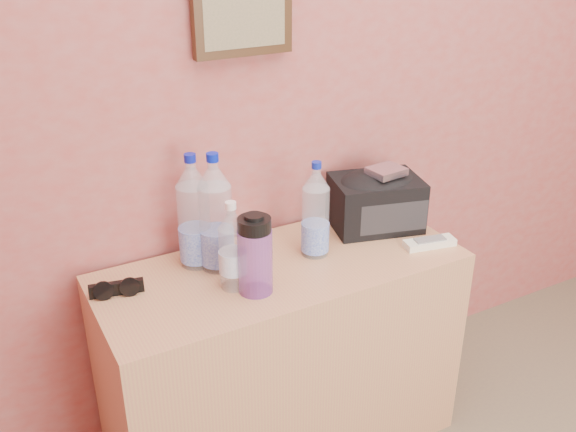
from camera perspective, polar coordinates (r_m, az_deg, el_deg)
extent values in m
plane|color=#A56462|center=(2.06, 3.60, 17.01)|extent=(4.00, 0.00, 4.00)
cube|color=tan|center=(2.12, -0.51, -12.54)|extent=(1.11, 0.46, 0.69)
cylinder|color=white|center=(1.88, -8.35, -0.15)|extent=(0.09, 0.09, 0.30)
cylinder|color=#0D179C|center=(1.81, -8.71, 5.12)|extent=(0.03, 0.03, 0.02)
cylinder|color=white|center=(1.86, -6.44, -0.29)|extent=(0.10, 0.10, 0.31)
cylinder|color=#071AB7|center=(1.78, -6.74, 5.21)|extent=(0.03, 0.03, 0.02)
cylinder|color=silver|center=(1.93, 2.46, 0.10)|extent=(0.08, 0.08, 0.26)
cylinder|color=#10229C|center=(1.87, 2.55, 4.55)|extent=(0.03, 0.03, 0.02)
cylinder|color=#CCE8FF|center=(1.77, -4.95, -3.13)|extent=(0.08, 0.08, 0.23)
cylinder|color=white|center=(1.71, -5.12, 0.94)|extent=(0.03, 0.03, 0.02)
cylinder|color=purple|center=(1.76, -2.93, -4.06)|extent=(0.10, 0.10, 0.19)
cylinder|color=black|center=(1.70, -3.02, -0.62)|extent=(0.09, 0.09, 0.05)
cube|color=beige|center=(2.07, 12.48, -2.35)|extent=(0.17, 0.08, 0.02)
cube|color=silver|center=(2.08, 8.74, 3.96)|extent=(0.12, 0.10, 0.02)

